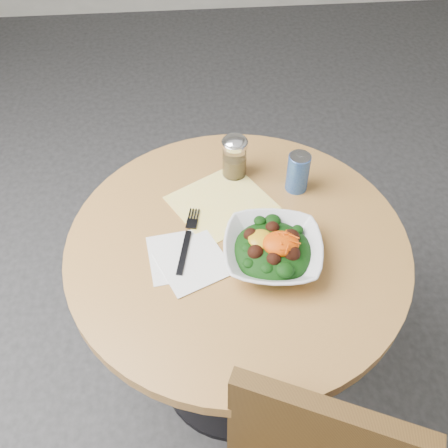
{
  "coord_description": "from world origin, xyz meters",
  "views": [
    {
      "loc": [
        -0.11,
        -0.84,
        1.75
      ],
      "look_at": [
        -0.04,
        0.01,
        0.81
      ],
      "focal_mm": 40.0,
      "sensor_mm": 36.0,
      "label": 1
    }
  ],
  "objects": [
    {
      "name": "ground",
      "position": [
        0.0,
        0.0,
        0.0
      ],
      "size": [
        6.0,
        6.0,
        0.0
      ],
      "primitive_type": "plane",
      "color": "#29292B",
      "rests_on": "ground"
    },
    {
      "name": "table",
      "position": [
        0.0,
        0.0,
        0.55
      ],
      "size": [
        0.9,
        0.9,
        0.75
      ],
      "color": "black",
      "rests_on": "ground"
    },
    {
      "name": "cloth_napkin",
      "position": [
        -0.03,
        0.14,
        0.75
      ],
      "size": [
        0.33,
        0.32,
        0.0
      ],
      "primitive_type": "cube",
      "rotation": [
        0.0,
        0.0,
        0.53
      ],
      "color": "yellow",
      "rests_on": "table"
    },
    {
      "name": "paper_napkins",
      "position": [
        -0.13,
        -0.05,
        0.75
      ],
      "size": [
        0.23,
        0.22,
        0.0
      ],
      "color": "silver",
      "rests_on": "table"
    },
    {
      "name": "salad_bowl",
      "position": [
        0.08,
        -0.07,
        0.78
      ],
      "size": [
        0.28,
        0.28,
        0.09
      ],
      "color": "silver",
      "rests_on": "table"
    },
    {
      "name": "fork",
      "position": [
        -0.13,
        0.02,
        0.76
      ],
      "size": [
        0.07,
        0.23,
        0.0
      ],
      "color": "black",
      "rests_on": "table"
    },
    {
      "name": "spice_shaker",
      "position": [
        0.02,
        0.26,
        0.82
      ],
      "size": [
        0.07,
        0.07,
        0.13
      ],
      "color": "silver",
      "rests_on": "table"
    },
    {
      "name": "beverage_can",
      "position": [
        0.19,
        0.18,
        0.81
      ],
      "size": [
        0.06,
        0.06,
        0.12
      ],
      "color": "navy",
      "rests_on": "table"
    }
  ]
}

